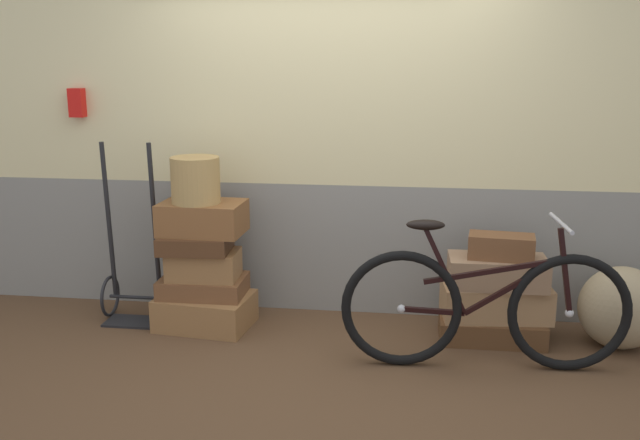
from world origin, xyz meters
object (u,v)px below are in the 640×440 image
at_px(suitcase_0, 205,311).
at_px(suitcase_2, 204,264).
at_px(suitcase_3, 195,243).
at_px(wicker_basket, 195,180).
at_px(suitcase_4, 203,218).
at_px(suitcase_7, 497,272).
at_px(burlap_sack, 621,308).
at_px(suitcase_5, 491,328).
at_px(suitcase_8, 501,247).
at_px(suitcase_6, 496,301).
at_px(bicycle, 484,308).
at_px(luggage_trolley, 134,279).
at_px(suitcase_1, 203,286).

bearing_deg(suitcase_0, suitcase_2, 103.34).
xyz_separation_m(suitcase_3, wicker_basket, (0.01, 0.03, 0.42)).
xyz_separation_m(suitcase_3, suitcase_4, (0.04, 0.05, 0.16)).
xyz_separation_m(suitcase_7, burlap_sack, (0.77, -0.02, -0.20)).
distance_m(suitcase_3, suitcase_5, 2.02).
relative_size(suitcase_5, suitcase_8, 1.65).
bearing_deg(wicker_basket, suitcase_6, 0.62).
xyz_separation_m(suitcase_8, bicycle, (-0.13, -0.42, -0.26)).
relative_size(suitcase_0, wicker_basket, 1.90).
distance_m(suitcase_6, suitcase_7, 0.20).
relative_size(suitcase_8, wicker_basket, 1.26).
bearing_deg(burlap_sack, luggage_trolley, 178.66).
height_order(suitcase_1, suitcase_2, suitcase_2).
height_order(suitcase_4, suitcase_7, suitcase_4).
xyz_separation_m(suitcase_6, luggage_trolley, (-2.45, 0.04, 0.03)).
height_order(suitcase_1, burlap_sack, burlap_sack).
bearing_deg(suitcase_6, wicker_basket, 175.18).
relative_size(luggage_trolley, bicycle, 0.74).
relative_size(suitcase_7, burlap_sack, 1.16).
relative_size(wicker_basket, burlap_sack, 0.61).
distance_m(suitcase_1, luggage_trolley, 0.52).
bearing_deg(suitcase_1, suitcase_4, 72.89).
height_order(suitcase_1, wicker_basket, wicker_basket).
bearing_deg(suitcase_0, suitcase_6, 7.95).
bearing_deg(suitcase_2, bicycle, -15.01).
height_order(suitcase_0, luggage_trolley, luggage_trolley).
height_order(suitcase_7, bicycle, bicycle).
height_order(suitcase_2, suitcase_7, suitcase_7).
bearing_deg(wicker_basket, suitcase_4, 38.71).
height_order(suitcase_8, burlap_sack, suitcase_8).
bearing_deg(suitcase_8, suitcase_3, -173.06).
xyz_separation_m(suitcase_0, suitcase_6, (1.92, 0.04, 0.15)).
relative_size(suitcase_0, suitcase_8, 1.51).
xyz_separation_m(suitcase_8, wicker_basket, (-1.97, 0.01, 0.37)).
distance_m(suitcase_2, suitcase_5, 1.94).
relative_size(suitcase_6, luggage_trolley, 0.55).
xyz_separation_m(suitcase_4, suitcase_8, (1.94, -0.04, -0.12)).
bearing_deg(luggage_trolley, suitcase_7, -1.39).
xyz_separation_m(suitcase_3, bicycle, (1.85, -0.40, -0.21)).
relative_size(suitcase_6, wicker_basket, 2.12).
relative_size(suitcase_4, suitcase_6, 0.80).
bearing_deg(suitcase_6, suitcase_1, 175.12).
distance_m(suitcase_0, suitcase_8, 2.00).
distance_m(suitcase_2, suitcase_8, 1.94).
bearing_deg(suitcase_0, suitcase_1, 128.71).
bearing_deg(suitcase_1, suitcase_6, 0.03).
bearing_deg(luggage_trolley, suitcase_2, -7.66).
xyz_separation_m(suitcase_5, burlap_sack, (0.78, -0.02, 0.19)).
xyz_separation_m(luggage_trolley, burlap_sack, (3.21, -0.08, -0.02)).
height_order(suitcase_0, burlap_sack, burlap_sack).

